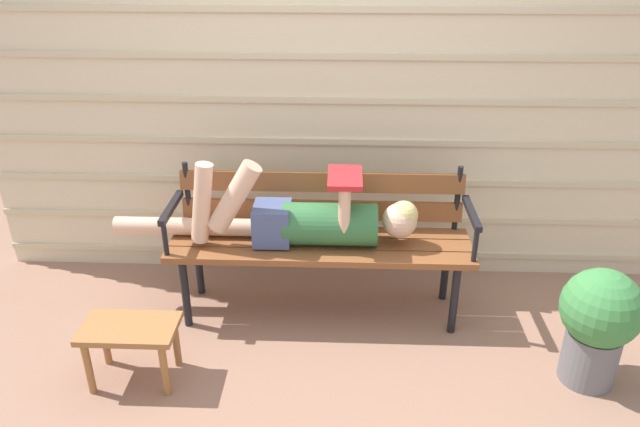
{
  "coord_description": "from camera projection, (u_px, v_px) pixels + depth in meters",
  "views": [
    {
      "loc": [
        0.12,
        -2.82,
        2.05
      ],
      "look_at": [
        0.0,
        0.08,
        0.63
      ],
      "focal_mm": 33.7,
      "sensor_mm": 36.0,
      "label": 1
    }
  ],
  "objects": [
    {
      "name": "ground_plane",
      "position": [
        319.0,
        319.0,
        3.43
      ],
      "size": [
        12.0,
        12.0,
        0.0
      ],
      "primitive_type": "plane",
      "color": "#936B56"
    },
    {
      "name": "house_siding",
      "position": [
        324.0,
        98.0,
        3.48
      ],
      "size": [
        4.1,
        0.08,
        2.25
      ],
      "color": "beige",
      "rests_on": "ground"
    },
    {
      "name": "park_bench",
      "position": [
        320.0,
        231.0,
        3.35
      ],
      "size": [
        1.67,
        0.43,
        0.84
      ],
      "color": "brown",
      "rests_on": "ground"
    },
    {
      "name": "reclining_person",
      "position": [
        302.0,
        219.0,
        3.25
      ],
      "size": [
        1.69,
        0.25,
        0.5
      ],
      "color": "#33703D"
    },
    {
      "name": "footstool",
      "position": [
        131.0,
        336.0,
        2.88
      ],
      "size": [
        0.46,
        0.27,
        0.32
      ],
      "color": "#9E6638",
      "rests_on": "ground"
    },
    {
      "name": "potted_plant",
      "position": [
        598.0,
        321.0,
        2.84
      ],
      "size": [
        0.38,
        0.38,
        0.61
      ],
      "color": "slate",
      "rests_on": "ground"
    }
  ]
}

